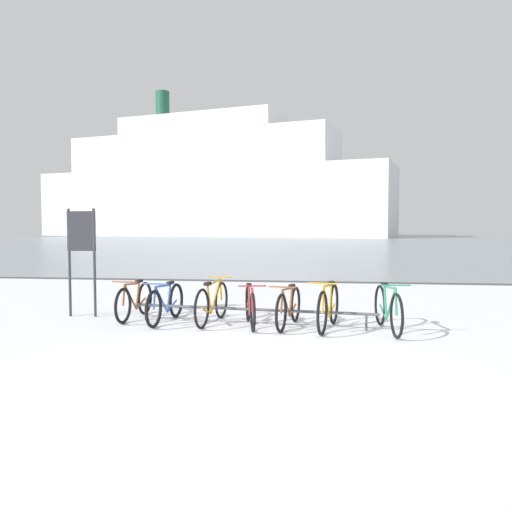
{
  "coord_description": "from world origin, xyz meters",
  "views": [
    {
      "loc": [
        0.91,
        -5.94,
        1.73
      ],
      "look_at": [
        -0.6,
        5.57,
        1.05
      ],
      "focal_mm": 36.47,
      "sensor_mm": 36.0,
      "label": 1
    }
  ],
  "objects": [
    {
      "name": "bicycle_0",
      "position": [
        -2.56,
        3.22,
        0.34
      ],
      "size": [
        0.46,
        1.61,
        0.75
      ],
      "color": "black",
      "rests_on": "ground"
    },
    {
      "name": "bicycle_1",
      "position": [
        -1.89,
        2.95,
        0.34
      ],
      "size": [
        0.46,
        1.69,
        0.75
      ],
      "color": "black",
      "rests_on": "ground"
    },
    {
      "name": "bicycle_6",
      "position": [
        1.95,
        2.67,
        0.37
      ],
      "size": [
        0.46,
        1.76,
        0.82
      ],
      "color": "black",
      "rests_on": "ground"
    },
    {
      "name": "ferry_ship",
      "position": [
        -18.12,
        77.81,
        8.12
      ],
      "size": [
        60.04,
        26.65,
        24.21
      ],
      "color": "white",
      "rests_on": "ground"
    },
    {
      "name": "info_sign",
      "position": [
        -3.64,
        3.35,
        1.39
      ],
      "size": [
        0.55,
        0.06,
        2.05
      ],
      "color": "#33383D",
      "rests_on": "ground"
    },
    {
      "name": "ground",
      "position": [
        0.0,
        53.9,
        -0.04
      ],
      "size": [
        80.0,
        132.0,
        0.08
      ],
      "color": "white"
    },
    {
      "name": "bicycle_2",
      "position": [
        -1.05,
        2.99,
        0.36
      ],
      "size": [
        0.46,
        1.71,
        0.8
      ],
      "color": "black",
      "rests_on": "ground"
    },
    {
      "name": "bike_rack",
      "position": [
        -0.36,
        2.89,
        0.27
      ],
      "size": [
        4.37,
        0.59,
        0.31
      ],
      "color": "#4C5156",
      "rests_on": "ground"
    },
    {
      "name": "bicycle_3",
      "position": [
        -0.34,
        2.82,
        0.34
      ],
      "size": [
        0.53,
        1.59,
        0.76
      ],
      "color": "black",
      "rests_on": "ground"
    },
    {
      "name": "bicycle_5",
      "position": [
        0.99,
        2.7,
        0.37
      ],
      "size": [
        0.51,
        1.69,
        0.83
      ],
      "color": "black",
      "rests_on": "ground"
    },
    {
      "name": "bicycle_4",
      "position": [
        0.32,
        2.82,
        0.34
      ],
      "size": [
        0.47,
        1.63,
        0.75
      ],
      "color": "black",
      "rests_on": "ground"
    }
  ]
}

